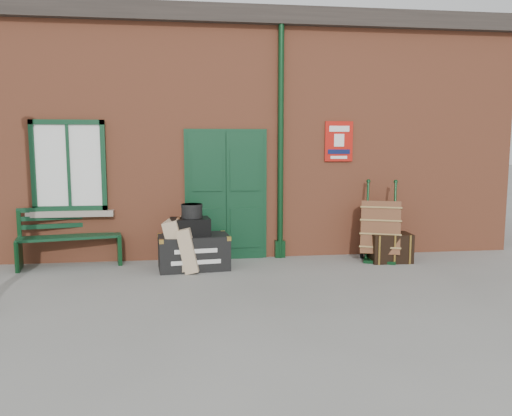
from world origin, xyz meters
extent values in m
plane|color=gray|center=(0.00, 0.00, 0.00)|extent=(80.00, 80.00, 0.00)
cube|color=#AC5737|center=(0.00, 3.50, 2.00)|extent=(10.00, 4.00, 4.00)
cube|color=#38302B|center=(0.00, 3.50, 4.15)|extent=(10.30, 4.30, 0.30)
cube|color=#0E341D|center=(-0.30, 1.46, 1.10)|extent=(1.42, 0.12, 2.32)
cube|color=white|center=(-2.90, 1.45, 1.65)|extent=(1.20, 0.08, 1.50)
cylinder|color=black|center=(0.65, 1.42, 2.00)|extent=(0.10, 0.10, 4.00)
cube|color=#B6140D|center=(1.70, 1.47, 2.05)|extent=(0.50, 0.03, 0.70)
cube|color=#0E341D|center=(-2.89, 1.25, 0.49)|extent=(1.67, 0.72, 0.04)
cube|color=#0E341D|center=(-2.93, 1.48, 0.79)|extent=(1.60, 0.34, 0.43)
cube|color=black|center=(-3.65, 1.11, 0.24)|extent=(0.15, 0.49, 0.49)
cube|color=black|center=(-2.13, 1.39, 0.24)|extent=(0.15, 0.49, 0.49)
cube|color=black|center=(-0.87, 0.80, 0.28)|extent=(1.17, 0.73, 0.55)
cube|color=black|center=(-0.92, 0.80, 0.69)|extent=(0.65, 0.51, 0.28)
cylinder|color=black|center=(-0.89, 0.83, 0.94)|extent=(0.37, 0.37, 0.22)
cube|color=tan|center=(-1.12, 0.77, 0.42)|extent=(0.48, 0.63, 0.84)
cube|color=tan|center=(-0.94, 0.67, 0.36)|extent=(0.41, 0.56, 0.72)
cube|color=black|center=(2.28, 0.88, 0.03)|extent=(0.63, 0.55, 0.05)
cylinder|color=black|center=(2.14, 1.14, 0.69)|extent=(0.18, 0.36, 1.34)
cylinder|color=black|center=(2.57, 0.97, 0.69)|extent=(0.18, 0.36, 1.34)
cylinder|color=black|center=(2.08, 1.18, 0.13)|extent=(0.14, 0.26, 0.25)
cylinder|color=black|center=(2.65, 0.96, 0.13)|extent=(0.14, 0.26, 0.25)
cube|color=brown|center=(2.35, 1.03, 0.55)|extent=(0.87, 0.90, 0.99)
cube|color=black|center=(2.46, 0.87, 0.25)|extent=(0.70, 0.47, 0.49)
camera|label=1|loc=(-0.90, -7.13, 1.99)|focal=35.00mm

